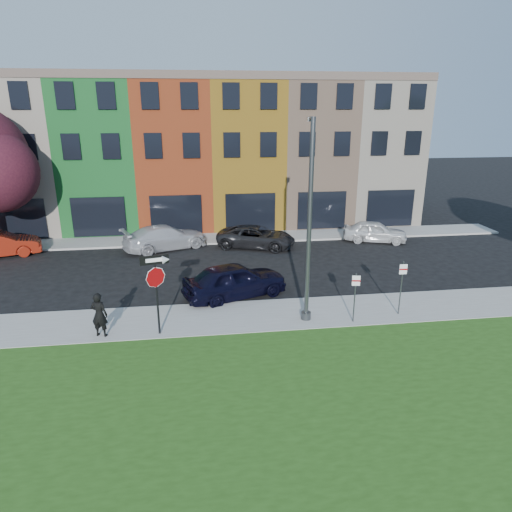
{
  "coord_description": "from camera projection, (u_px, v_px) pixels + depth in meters",
  "views": [
    {
      "loc": [
        -3.68,
        -14.11,
        8.4
      ],
      "look_at": [
        -1.25,
        4.0,
        2.38
      ],
      "focal_mm": 32.0,
      "sensor_mm": 36.0,
      "label": 1
    }
  ],
  "objects": [
    {
      "name": "ground",
      "position": [
        305.0,
        352.0,
        16.37
      ],
      "size": [
        120.0,
        120.0,
        0.0
      ],
      "primitive_type": "plane",
      "color": "black",
      "rests_on": "ground"
    },
    {
      "name": "sidewalk_near",
      "position": [
        334.0,
        312.0,
        19.43
      ],
      "size": [
        40.0,
        3.0,
        0.12
      ],
      "primitive_type": "cube",
      "color": "gray",
      "rests_on": "ground"
    },
    {
      "name": "sidewalk_far",
      "position": [
        208.0,
        239.0,
        30.09
      ],
      "size": [
        40.0,
        2.4,
        0.12
      ],
      "primitive_type": "cube",
      "color": "gray",
      "rests_on": "ground"
    },
    {
      "name": "rowhouse_block",
      "position": [
        209.0,
        153.0,
        34.44
      ],
      "size": [
        30.0,
        10.12,
        10.0
      ],
      "color": "beige",
      "rests_on": "ground"
    },
    {
      "name": "stop_sign",
      "position": [
        156.0,
        279.0,
        16.74
      ],
      "size": [
        1.03,
        0.28,
        3.15
      ],
      "rotation": [
        0.0,
        0.0,
        0.23
      ],
      "color": "black",
      "rests_on": "sidewalk_near"
    },
    {
      "name": "man",
      "position": [
        99.0,
        315.0,
        17.01
      ],
      "size": [
        0.86,
        0.76,
        1.74
      ],
      "primitive_type": "imported",
      "rotation": [
        0.0,
        0.0,
        2.86
      ],
      "color": "black",
      "rests_on": "sidewalk_near"
    },
    {
      "name": "sedan_near",
      "position": [
        235.0,
        280.0,
        20.86
      ],
      "size": [
        4.98,
        6.01,
        1.63
      ],
      "primitive_type": "imported",
      "rotation": [
        0.0,
        0.0,
        1.92
      ],
      "color": "black",
      "rests_on": "ground"
    },
    {
      "name": "parked_car_silver",
      "position": [
        165.0,
        237.0,
        27.93
      ],
      "size": [
        5.86,
        6.67,
        1.49
      ],
      "primitive_type": "imported",
      "rotation": [
        0.0,
        0.0,
        1.98
      ],
      "color": "#B2B2B7",
      "rests_on": "ground"
    },
    {
      "name": "parked_car_dark",
      "position": [
        256.0,
        237.0,
        28.29
      ],
      "size": [
        5.21,
        6.19,
        1.34
      ],
      "primitive_type": "imported",
      "rotation": [
        0.0,
        0.0,
        1.24
      ],
      "color": "black",
      "rests_on": "ground"
    },
    {
      "name": "parked_car_white",
      "position": [
        375.0,
        231.0,
        29.47
      ],
      "size": [
        3.89,
        4.93,
        1.37
      ],
      "primitive_type": "imported",
      "rotation": [
        0.0,
        0.0,
        1.27
      ],
      "color": "silver",
      "rests_on": "ground"
    },
    {
      "name": "street_lamp",
      "position": [
        309.0,
        223.0,
        17.59
      ],
      "size": [
        0.79,
        2.55,
        7.93
      ],
      "rotation": [
        0.0,
        0.0,
        -0.2
      ],
      "color": "#474A4C",
      "rests_on": "sidewalk_near"
    },
    {
      "name": "parking_sign_a",
      "position": [
        355.0,
        292.0,
        18.01
      ],
      "size": [
        0.32,
        0.11,
        2.06
      ],
      "rotation": [
        0.0,
        0.0,
        -0.19
      ],
      "color": "#474A4C",
      "rests_on": "sidewalk_near"
    },
    {
      "name": "parking_sign_b",
      "position": [
        402.0,
        282.0,
        18.64
      ],
      "size": [
        0.32,
        0.09,
        2.32
      ],
      "rotation": [
        0.0,
        0.0,
        -0.07
      ],
      "color": "#474A4C",
      "rests_on": "sidewalk_near"
    }
  ]
}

